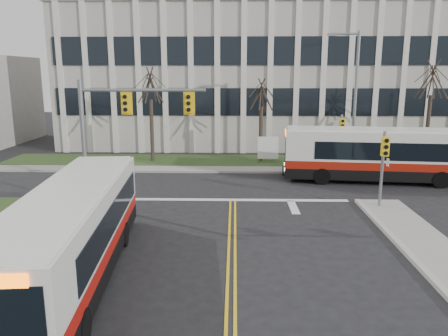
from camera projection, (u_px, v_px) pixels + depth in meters
ground at (232, 269)px, 14.78m from camera, size 120.00×120.00×0.00m
sidewalk_cross at (307, 170)px, 29.49m from camera, size 44.00×1.60×0.14m
building_lawn at (301, 162)px, 32.23m from camera, size 44.00×5.00×0.12m
office_building at (285, 78)px, 42.68m from camera, size 40.00×16.00×12.00m
mast_arm_signal at (117, 120)px, 21.00m from camera, size 6.11×0.38×6.20m
signal_pole_near at (384, 159)px, 20.81m from camera, size 0.34×0.39×3.80m
signal_pole_far at (341, 134)px, 29.11m from camera, size 0.34×0.39×3.80m
streetlight at (353, 93)px, 29.30m from camera, size 2.15×0.25×9.20m
directory_sign at (268, 148)px, 31.56m from camera, size 1.50×0.12×2.00m
tree_left at (150, 87)px, 31.33m from camera, size 1.80×1.80×7.70m
tree_mid at (261, 96)px, 31.46m from camera, size 1.80×1.80×6.82m
tree_right at (432, 81)px, 30.76m from camera, size 1.80×1.80×8.25m
bus_main at (73, 236)px, 13.72m from camera, size 3.34×11.20×2.94m
bus_cross at (384, 156)px, 26.33m from camera, size 12.05×3.76×3.16m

